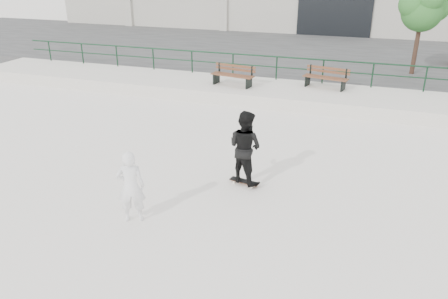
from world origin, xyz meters
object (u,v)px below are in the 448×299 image
at_px(seated_skater, 131,187).
at_px(bench_right, 326,78).
at_px(skateboard, 244,182).
at_px(bench_left, 233,75).
at_px(tree, 424,6).
at_px(standing_skater, 245,147).

bearing_deg(seated_skater, bench_right, -129.26).
bearing_deg(skateboard, bench_right, 93.70).
distance_m(bench_left, bench_right, 3.81).
height_order(bench_left, seated_skater, seated_skater).
bearing_deg(tree, skateboard, -110.43).
distance_m(bench_right, tree, 5.77).
relative_size(skateboard, seated_skater, 0.48).
height_order(bench_left, standing_skater, standing_skater).
height_order(tree, seated_skater, tree).
bearing_deg(skateboard, tree, 80.09).
relative_size(standing_skater, seated_skater, 1.14).
height_order(bench_left, skateboard, bench_left).
xyz_separation_m(tree, seated_skater, (-6.35, -14.53, -2.64)).
xyz_separation_m(skateboard, seated_skater, (-1.84, -2.43, 0.76)).
xyz_separation_m(standing_skater, seated_skater, (-1.84, -2.43, -0.21)).
bearing_deg(standing_skater, seated_skater, 75.32).
bearing_deg(bench_left, bench_right, 22.94).
relative_size(bench_left, standing_skater, 1.01).
height_order(standing_skater, seated_skater, standing_skater).
bearing_deg(bench_left, seated_skater, -75.35).
distance_m(skateboard, standing_skater, 0.97).
height_order(bench_right, tree, tree).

